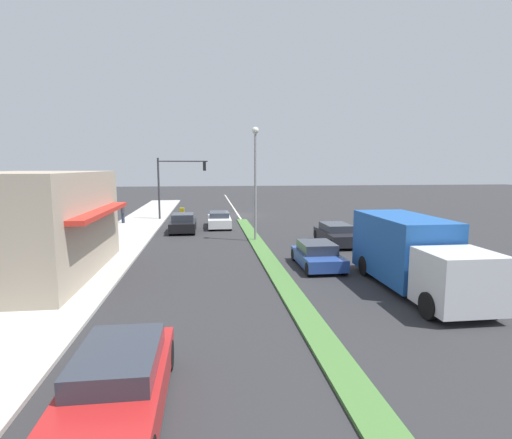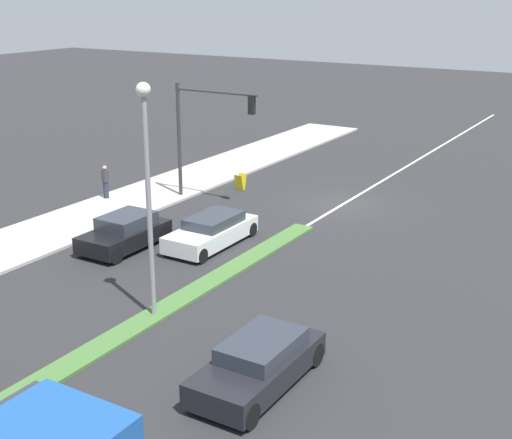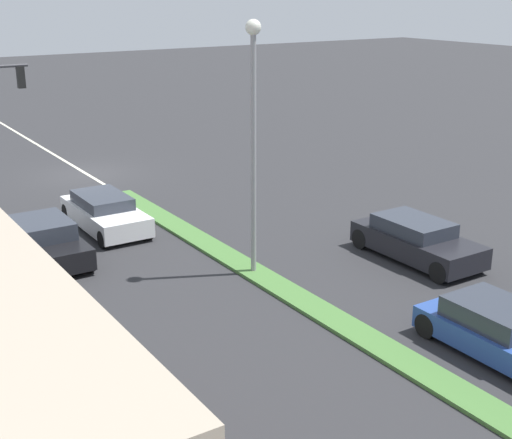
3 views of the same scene
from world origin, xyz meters
name	(u,v)px [view 1 (image 1 of 3)]	position (x,y,z in m)	size (l,w,h in m)	color
ground_plane	(263,252)	(0.00, 18.00, 0.00)	(160.00, 160.00, 0.00)	#2B2B2D
sidewalk_right	(99,257)	(9.00, 18.50, 0.06)	(4.00, 73.00, 0.12)	#B2AFA8
median_strip	(298,304)	(0.00, 27.00, 0.05)	(0.90, 46.00, 0.10)	#477538
lane_marking_center	(238,215)	(0.00, 0.00, 0.00)	(0.16, 60.00, 0.01)	beige
building_corner_store	(32,224)	(10.83, 22.02, 2.41)	(5.96, 9.51, 4.58)	tan
traffic_signal_main	(174,178)	(6.12, 2.95, 3.90)	(4.59, 0.34, 5.60)	#333338
street_lamp	(255,169)	(0.00, 14.43, 4.78)	(0.44, 0.44, 7.37)	gray
pedestrian	(123,213)	(10.36, 5.34, 0.98)	(0.34, 0.34, 1.64)	#282D42
warning_aframe_sign	(182,212)	(5.67, 0.31, 0.43)	(0.45, 0.53, 0.84)	yellow
delivery_truck	(413,253)	(-5.00, 25.68, 1.47)	(2.44, 7.50, 2.87)	silver
van_white	(219,220)	(2.20, 7.98, 0.60)	(1.83, 4.44, 1.24)	silver
suv_black	(183,223)	(5.00, 10.07, 0.66)	(1.90, 3.87, 1.37)	black
coupe_blue	(317,255)	(-2.20, 21.73, 0.58)	(1.90, 3.84, 1.21)	#284793
sedan_dark	(337,234)	(-5.00, 16.24, 0.64)	(1.87, 4.36, 1.30)	black
hatchback_red	(118,384)	(5.00, 32.77, 0.65)	(1.87, 4.46, 1.31)	#AD1E1E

